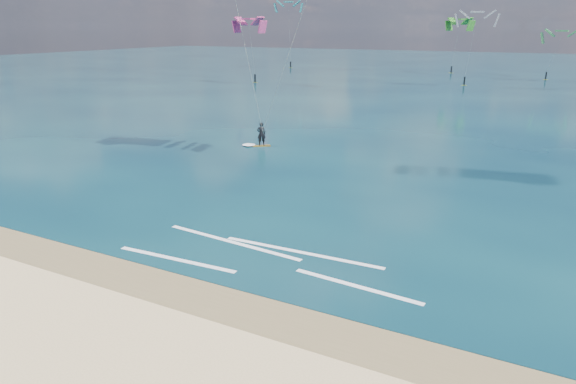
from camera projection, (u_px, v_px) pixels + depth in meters
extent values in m
plane|color=tan|center=(430.00, 128.00, 50.13)|extent=(320.00, 320.00, 0.00)
cube|color=brown|center=(204.00, 297.00, 18.89)|extent=(320.00, 2.40, 0.01)
cube|color=#082331|center=(502.00, 75.00, 104.15)|extent=(320.00, 200.00, 0.04)
cube|color=#C49217|center=(262.00, 146.00, 42.45)|extent=(1.43, 1.25, 0.06)
imported|color=black|center=(261.00, 134.00, 42.15)|extent=(0.84, 0.76, 1.93)
cylinder|color=black|center=(263.00, 132.00, 41.65)|extent=(0.49, 0.39, 0.04)
cube|color=white|center=(357.00, 286.00, 19.58)|extent=(5.27, 0.62, 0.01)
cube|color=white|center=(302.00, 252.00, 22.52)|extent=(7.50, 0.51, 0.01)
cube|color=white|center=(232.00, 242.00, 23.60)|extent=(7.37, 0.84, 0.01)
cube|color=white|center=(176.00, 259.00, 21.85)|extent=(5.84, 0.55, 0.01)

